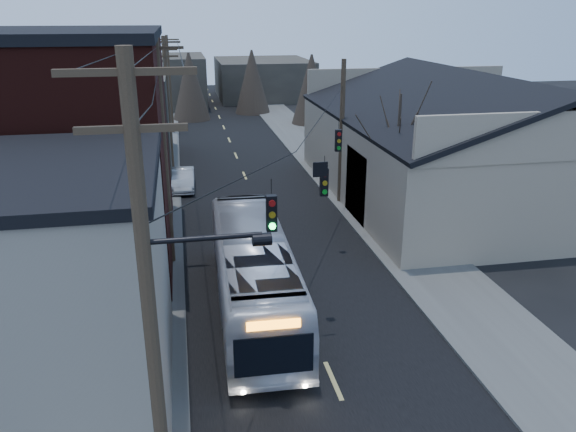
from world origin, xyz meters
The scene contains 13 objects.
road_surface centered at (0.00, 30.00, 0.01)m, with size 9.00×110.00×0.02m, color black.
sidewalk_left centered at (-6.50, 30.00, 0.06)m, with size 4.00×110.00×0.12m, color #474744.
sidewalk_right centered at (6.50, 30.00, 0.06)m, with size 4.00×110.00×0.12m, color #474744.
building_clapboard centered at (-9.00, 9.00, 3.50)m, with size 8.00×8.00×7.00m, color gray.
building_brick centered at (-10.00, 20.00, 5.00)m, with size 10.00×12.00×10.00m, color black.
building_left_far centered at (-9.50, 36.00, 3.50)m, with size 9.00×14.00×7.00m, color #302D27.
warehouse centered at (13.00, 25.00, 2.70)m, with size 16.16×20.60×7.73m.
building_far_left centered at (-6.00, 65.00, 3.00)m, with size 10.00×12.00×6.00m, color #302D27.
building_far_right centered at (7.00, 70.00, 2.50)m, with size 12.00×14.00×5.00m, color #302D27.
bare_tree centered at (6.50, 20.00, 3.60)m, with size 0.40×0.40×7.20m, color black.
utility_lines centered at (-3.11, 24.14, 4.95)m, with size 11.24×45.28×10.50m.
bus centered at (-1.84, 12.98, 1.60)m, with size 2.69×11.49×3.20m, color silver.
parked_car centered at (-4.30, 29.60, 0.67)m, with size 1.41×4.06×1.34m, color #A5A8AC.
Camera 1 is at (-4.21, -6.33, 10.99)m, focal length 35.00 mm.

